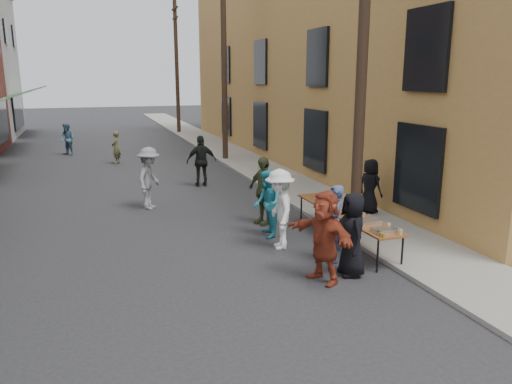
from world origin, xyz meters
TOP-DOWN VIEW (x-y plane):
  - ground at (0.00, 0.00)m, footprint 120.00×120.00m
  - sidewalk at (5.00, 15.00)m, footprint 2.20×60.00m
  - building_ochre at (11.10, 14.00)m, footprint 10.00×28.00m
  - utility_pole_near at (4.30, 3.00)m, footprint 0.26×0.26m
  - utility_pole_mid at (4.30, 15.00)m, footprint 0.26×0.26m
  - utility_pole_far at (4.30, 27.00)m, footprint 0.26×0.26m
  - serving_table at (3.80, 2.59)m, footprint 0.70×4.00m
  - catering_tray_sausage at (3.80, 0.94)m, footprint 0.50×0.33m
  - catering_tray_foil_b at (3.80, 1.59)m, footprint 0.50×0.33m
  - catering_tray_buns at (3.80, 2.29)m, footprint 0.50×0.33m
  - catering_tray_foil_d at (3.80, 2.99)m, footprint 0.50×0.33m
  - catering_tray_buns_end at (3.80, 3.69)m, footprint 0.50×0.33m
  - condiment_jar_a at (3.58, 0.64)m, footprint 0.07×0.07m
  - condiment_jar_b at (3.58, 0.74)m, footprint 0.07×0.07m
  - condiment_jar_c at (3.58, 0.84)m, footprint 0.07×0.07m
  - cup_stack at (4.00, 0.69)m, footprint 0.08×0.08m
  - guest_front_a at (2.95, 0.79)m, footprint 0.65×0.89m
  - guest_front_b at (2.97, 1.57)m, footprint 0.57×0.70m
  - guest_front_c at (2.21, 3.61)m, footprint 0.77×0.91m
  - guest_front_d at (2.19, 2.74)m, footprint 0.91×1.30m
  - guest_front_e at (2.49, 4.68)m, footprint 0.82×1.16m
  - guest_queue_back at (2.29, 0.68)m, footprint 1.00×1.76m
  - server at (5.60, 4.46)m, footprint 0.72×0.87m
  - passerby_left at (-0.18, 7.26)m, footprint 1.17×1.38m
  - passerby_mid at (1.99, 9.82)m, footprint 1.09×0.49m
  - passerby_right at (-0.61, 15.65)m, footprint 0.53×0.63m
  - passerby_far at (-2.73, 19.04)m, footprint 0.98×0.98m

SIDE VIEW (x-z plane):
  - ground at x=0.00m, z-range 0.00..0.00m
  - sidewalk at x=5.00m, z-range 0.00..0.10m
  - serving_table at x=3.80m, z-range 0.34..1.09m
  - passerby_right at x=-0.61m, z-range 0.00..1.48m
  - catering_tray_sausage at x=3.80m, z-range 0.75..0.83m
  - catering_tray_foil_b at x=3.80m, z-range 0.75..0.83m
  - catering_tray_buns at x=3.80m, z-range 0.75..0.83m
  - catering_tray_foil_d at x=3.80m, z-range 0.75..0.83m
  - catering_tray_buns_end at x=3.80m, z-range 0.75..0.83m
  - condiment_jar_a at x=3.58m, z-range 0.75..0.83m
  - condiment_jar_b at x=3.58m, z-range 0.75..0.83m
  - condiment_jar_c at x=3.58m, z-range 0.75..0.83m
  - passerby_far at x=-2.73m, z-range 0.00..1.60m
  - cup_stack at x=4.00m, z-range 0.75..0.87m
  - guest_front_b at x=2.97m, z-range 0.00..1.67m
  - guest_front_c at x=2.21m, z-range 0.00..1.67m
  - guest_front_a at x=2.95m, z-range 0.00..1.68m
  - server at x=5.60m, z-range 0.10..1.63m
  - guest_queue_back at x=2.29m, z-range 0.00..1.80m
  - guest_front_e at x=2.49m, z-range 0.00..1.82m
  - passerby_mid at x=1.99m, z-range 0.00..1.83m
  - guest_front_d at x=2.19m, z-range 0.00..1.85m
  - passerby_left at x=-0.18m, z-range 0.00..1.85m
  - utility_pole_near at x=4.30m, z-range 0.00..9.00m
  - utility_pole_mid at x=4.30m, z-range 0.00..9.00m
  - utility_pole_far at x=4.30m, z-range 0.00..9.00m
  - building_ochre at x=11.10m, z-range 0.00..10.00m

